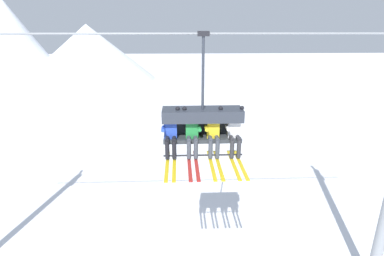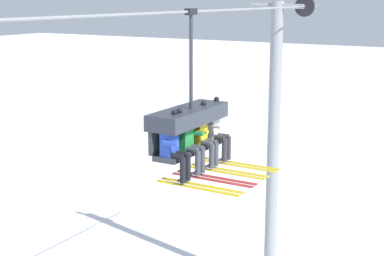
# 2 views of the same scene
# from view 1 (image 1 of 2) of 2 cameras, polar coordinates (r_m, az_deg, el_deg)

# --- Properties ---
(mountain_peak_west) EXTENTS (17.11, 17.11, 13.64)m
(mountain_peak_west) POSITION_cam_1_polar(r_m,az_deg,el_deg) (59.68, -31.77, 14.06)
(mountain_peak_west) COLOR white
(mountain_peak_west) RESTS_ON ground_plane
(mountain_peak_central) EXTENTS (22.68, 22.68, 9.37)m
(mountain_peak_central) POSITION_cam_1_polar(r_m,az_deg,el_deg) (56.62, -19.09, 13.48)
(mountain_peak_central) COLOR white
(mountain_peak_central) RESTS_ON ground_plane
(lift_cable) EXTENTS (17.17, 0.05, 0.05)m
(lift_cable) POSITION_cam_1_polar(r_m,az_deg,el_deg) (7.39, -9.22, 17.32)
(lift_cable) COLOR gray
(chairlift_chair) EXTENTS (2.06, 0.74, 3.05)m
(chairlift_chair) POSITION_cam_1_polar(r_m,az_deg,el_deg) (7.77, 1.96, 1.74)
(chairlift_chair) COLOR #33383D
(skier_blue) EXTENTS (0.48, 1.70, 1.34)m
(skier_blue) POSITION_cam_1_polar(r_m,az_deg,el_deg) (7.64, -4.07, -0.88)
(skier_blue) COLOR #2847B7
(skier_green) EXTENTS (0.48, 1.70, 1.34)m
(skier_green) POSITION_cam_1_polar(r_m,az_deg,el_deg) (7.65, -0.01, -0.82)
(skier_green) COLOR #23843D
(skier_yellow) EXTENTS (0.48, 1.70, 1.34)m
(skier_yellow) POSITION_cam_1_polar(r_m,az_deg,el_deg) (7.69, 4.12, -0.76)
(skier_yellow) COLOR yellow
(skier_white) EXTENTS (0.48, 1.70, 1.34)m
(skier_white) POSITION_cam_1_polar(r_m,az_deg,el_deg) (7.77, 8.13, -0.70)
(skier_white) COLOR silver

